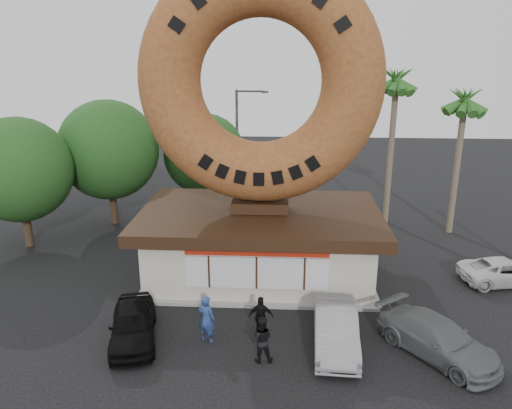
{
  "coord_description": "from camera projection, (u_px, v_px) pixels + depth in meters",
  "views": [
    {
      "loc": [
        1.06,
        -16.05,
        10.6
      ],
      "look_at": [
        -0.08,
        4.0,
        4.22
      ],
      "focal_mm": 35.0,
      "sensor_mm": 36.0,
      "label": 1
    }
  ],
  "objects": [
    {
      "name": "tree_mid",
      "position": [
        205.0,
        154.0,
        31.81
      ],
      "size": [
        5.2,
        5.2,
        6.63
      ],
      "color": "#473321",
      "rests_on": "ground"
    },
    {
      "name": "street_lamp",
      "position": [
        239.0,
        145.0,
        32.51
      ],
      "size": [
        2.11,
        0.2,
        8.0
      ],
      "color": "#59595E",
      "rests_on": "ground"
    },
    {
      "name": "person_center",
      "position": [
        261.0,
        340.0,
        17.35
      ],
      "size": [
        0.89,
        0.72,
        1.71
      ],
      "primitive_type": "imported",
      "rotation": [
        0.0,
        0.0,
        3.23
      ],
      "color": "black",
      "rests_on": "ground"
    },
    {
      "name": "tree_far",
      "position": [
        19.0,
        170.0,
        26.5
      ],
      "size": [
        5.6,
        5.6,
        7.14
      ],
      "color": "#473321",
      "rests_on": "ground"
    },
    {
      "name": "donut_shop",
      "position": [
        260.0,
        241.0,
        23.7
      ],
      "size": [
        11.2,
        7.2,
        3.8
      ],
      "color": "beige",
      "rests_on": "ground"
    },
    {
      "name": "palm_near",
      "position": [
        396.0,
        86.0,
        28.91
      ],
      "size": [
        2.6,
        2.6,
        9.75
      ],
      "color": "#726651",
      "rests_on": "ground"
    },
    {
      "name": "car_black",
      "position": [
        133.0,
        324.0,
        18.63
      ],
      "size": [
        2.55,
        4.33,
        1.38
      ],
      "primitive_type": "imported",
      "rotation": [
        0.0,
        0.0,
        0.24
      ],
      "color": "black",
      "rests_on": "ground"
    },
    {
      "name": "car_silver",
      "position": [
        336.0,
        328.0,
        18.3
      ],
      "size": [
        1.73,
        4.46,
        1.45
      ],
      "primitive_type": "imported",
      "rotation": [
        0.0,
        0.0,
        -0.05
      ],
      "color": "#959599",
      "rests_on": "ground"
    },
    {
      "name": "person_left",
      "position": [
        207.0,
        319.0,
        18.51
      ],
      "size": [
        0.8,
        0.67,
        1.88
      ],
      "primitive_type": "imported",
      "rotation": [
        0.0,
        0.0,
        2.76
      ],
      "color": "navy",
      "rests_on": "ground"
    },
    {
      "name": "car_grey",
      "position": [
        437.0,
        338.0,
        17.76
      ],
      "size": [
        4.31,
        4.84,
        1.35
      ],
      "primitive_type": "imported",
      "rotation": [
        0.0,
        0.0,
        0.65
      ],
      "color": "slate",
      "rests_on": "ground"
    },
    {
      "name": "giant_donut",
      "position": [
        261.0,
        82.0,
        21.48
      ],
      "size": [
        10.67,
        2.72,
        10.67
      ],
      "primitive_type": "torus",
      "rotation": [
        1.57,
        0.0,
        0.0
      ],
      "color": "#9B602D",
      "rests_on": "donut_shop"
    },
    {
      "name": "car_white",
      "position": [
        505.0,
        271.0,
        23.27
      ],
      "size": [
        4.44,
        2.52,
        1.17
      ],
      "primitive_type": "imported",
      "rotation": [
        0.0,
        0.0,
        1.72
      ],
      "color": "silver",
      "rests_on": "ground"
    },
    {
      "name": "palm_far",
      "position": [
        464.0,
        105.0,
        27.57
      ],
      "size": [
        2.6,
        2.6,
        8.75
      ],
      "color": "#726651",
      "rests_on": "ground"
    },
    {
      "name": "tree_west",
      "position": [
        109.0,
        150.0,
        30.02
      ],
      "size": [
        6.0,
        6.0,
        7.65
      ],
      "color": "#473321",
      "rests_on": "ground"
    },
    {
      "name": "ground",
      "position": [
        252.0,
        345.0,
        18.54
      ],
      "size": [
        90.0,
        90.0,
        0.0
      ],
      "primitive_type": "plane",
      "color": "black",
      "rests_on": "ground"
    },
    {
      "name": "person_right",
      "position": [
        261.0,
        317.0,
        18.9
      ],
      "size": [
        0.96,
        0.41,
        1.63
      ],
      "primitive_type": "imported",
      "rotation": [
        0.0,
        0.0,
        3.13
      ],
      "color": "black",
      "rests_on": "ground"
    }
  ]
}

